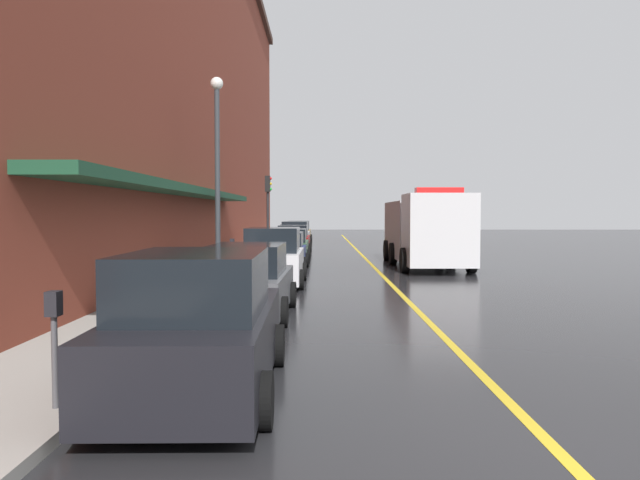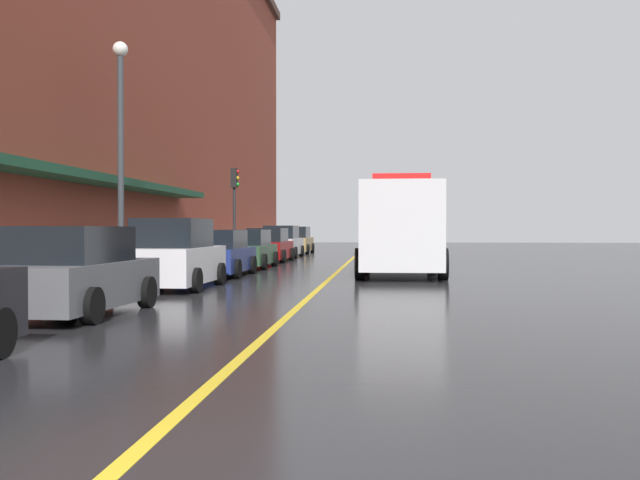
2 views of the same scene
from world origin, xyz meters
name	(u,v)px [view 2 (image 2 of 2)]	position (x,y,z in m)	size (l,w,h in m)	color
ground_plane	(341,268)	(0.00, 25.00, 0.00)	(112.00, 112.00, 0.00)	#232326
sidewalk_left	(192,266)	(-6.20, 25.00, 0.07)	(2.40, 70.00, 0.15)	#9E9B93
lane_center_stripe	(341,268)	(0.00, 25.00, 0.00)	(0.16, 70.00, 0.01)	gold
brick_building_left	(21,26)	(-13.02, 24.00, 9.86)	(12.40, 64.00, 19.71)	brown
parked_car_1	(76,274)	(-3.97, 8.70, 0.78)	(2.05, 4.28, 1.66)	#595B60
parked_car_2	(175,256)	(-3.86, 14.69, 0.87)	(2.07, 4.19, 1.89)	silver
parked_car_3	(218,254)	(-3.88, 19.85, 0.74)	(2.08, 4.16, 1.57)	navy
parked_car_4	(247,250)	(-3.89, 24.92, 0.75)	(2.11, 4.60, 1.58)	#2D5133
parked_car_5	(268,246)	(-3.91, 30.57, 0.77)	(2.10, 4.56, 1.65)	maroon
parked_car_6	(282,243)	(-4.02, 35.95, 0.83)	(2.11, 4.73, 1.79)	silver
parked_car_7	(296,241)	(-4.00, 42.33, 0.82)	(2.02, 4.62, 1.75)	#A5844C
box_truck	(400,229)	(2.30, 21.91, 1.60)	(2.95, 9.20, 3.35)	silver
parking_meter_0	(133,248)	(-5.35, 15.60, 1.06)	(0.14, 0.18, 1.33)	#4C4C51
parking_meter_1	(274,237)	(-5.35, 41.46, 1.06)	(0.14, 0.18, 1.33)	#4C4C51
parking_meter_3	(45,255)	(-5.35, 10.29, 1.06)	(0.14, 0.18, 1.33)	#4C4C51
street_lamp_left	(121,134)	(-5.95, 16.28, 4.40)	(0.44, 0.44, 6.94)	#33383D
traffic_light_near	(234,196)	(-5.29, 29.14, 3.16)	(0.38, 0.36, 4.30)	#232326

